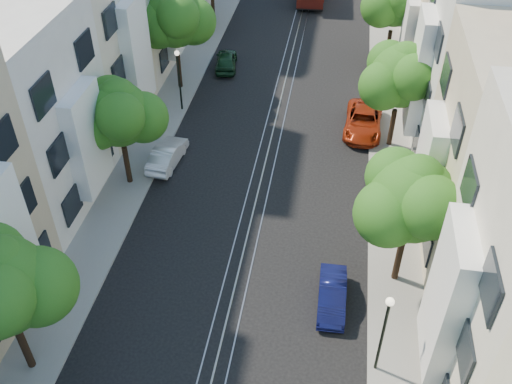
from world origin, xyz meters
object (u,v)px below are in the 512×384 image
at_px(tree_e_b, 413,201).
at_px(parked_car_w_mid, 167,155).
at_px(lamp_east, 385,324).
at_px(parked_car_w_far, 226,60).
at_px(tree_w_c, 175,19).
at_px(parked_car_e_mid, 332,295).
at_px(tree_e_d, 396,1).
at_px(tree_e_c, 402,78).
at_px(lamp_west, 179,72).
at_px(tree_w_a, 0,288).
at_px(parked_car_e_far, 363,121).
at_px(tree_w_b, 119,116).

bearing_deg(tree_e_b, parked_car_w_mid, 150.97).
xyz_separation_m(lamp_east, parked_car_w_far, (-10.88, 24.46, -2.21)).
xyz_separation_m(tree_w_c, parked_car_e_mid, (11.54, -17.91, -4.51)).
bearing_deg(tree_e_d, tree_e_c, -90.00).
bearing_deg(tree_w_c, lamp_west, -74.25).
relative_size(tree_e_c, lamp_east, 1.57).
distance_m(tree_e_b, tree_e_d, 22.00).
bearing_deg(tree_e_c, tree_e_d, 90.00).
xyz_separation_m(tree_w_a, lamp_west, (0.84, 20.02, -1.89)).
bearing_deg(tree_e_d, parked_car_e_far, -100.04).
bearing_deg(tree_w_a, lamp_west, 87.60).
height_order(tree_e_c, lamp_west, tree_e_c).
distance_m(tree_w_c, lamp_west, 3.81).
bearing_deg(tree_w_a, tree_e_b, 25.92).
bearing_deg(tree_w_b, parked_car_e_mid, -30.92).
bearing_deg(parked_car_e_mid, parked_car_w_mid, 136.63).
relative_size(parked_car_e_far, parked_car_w_far, 1.30).
xyz_separation_m(tree_w_b, parked_car_w_far, (2.56, 14.48, -3.76)).
xyz_separation_m(tree_w_c, parked_car_e_far, (12.71, -3.53, -4.39)).
distance_m(tree_w_b, parked_car_w_mid, 4.61).
height_order(lamp_east, parked_car_w_mid, lamp_east).
bearing_deg(tree_w_c, tree_e_c, -19.15).
distance_m(tree_e_b, parked_car_w_mid, 15.27).
relative_size(tree_w_a, parked_car_e_mid, 1.97).
relative_size(tree_w_c, parked_car_w_mid, 1.89).
relative_size(tree_w_a, lamp_west, 1.61).
distance_m(lamp_west, parked_car_e_mid, 18.52).
height_order(tree_w_b, parked_car_e_mid, tree_w_b).
height_order(tree_e_d, parked_car_e_far, tree_e_d).
height_order(tree_w_b, lamp_east, tree_w_b).
distance_m(tree_w_b, parked_car_e_far, 15.21).
relative_size(tree_e_b, tree_e_d, 0.98).
bearing_deg(parked_car_e_mid, tree_e_c, 76.27).
height_order(tree_e_b, parked_car_w_far, tree_e_b).
distance_m(tree_w_a, lamp_east, 13.72).
xyz_separation_m(tree_w_a, tree_w_c, (0.00, 23.00, 0.34)).
bearing_deg(tree_e_c, tree_e_b, -90.00).
height_order(tree_w_c, parked_car_w_mid, tree_w_c).
bearing_deg(parked_car_e_mid, tree_w_a, -157.44).
relative_size(tree_e_d, tree_w_c, 0.97).
distance_m(lamp_west, parked_car_e_far, 12.08).
bearing_deg(tree_w_a, parked_car_w_far, 84.49).
relative_size(tree_w_b, parked_car_e_far, 1.29).
bearing_deg(lamp_west, tree_e_d, 33.50).
distance_m(tree_w_b, parked_car_e_mid, 13.99).
relative_size(lamp_west, parked_car_e_mid, 1.22).
height_order(tree_w_c, lamp_west, tree_w_c).
relative_size(tree_e_c, lamp_west, 1.57).
height_order(parked_car_e_far, parked_car_w_far, parked_car_e_far).
bearing_deg(tree_w_b, tree_e_d, 49.73).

